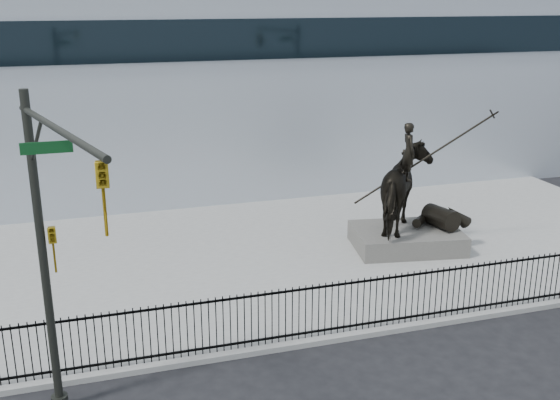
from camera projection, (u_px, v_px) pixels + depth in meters
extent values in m
plane|color=black|center=(357.00, 362.00, 16.21)|extent=(120.00, 120.00, 0.00)
cube|color=gray|center=(276.00, 256.00, 22.57)|extent=(30.00, 12.00, 0.15)
cube|color=silver|center=(202.00, 82.00, 33.10)|extent=(44.00, 14.00, 9.00)
cube|color=black|center=(338.00, 328.00, 17.26)|extent=(22.00, 0.05, 0.05)
cube|color=black|center=(340.00, 284.00, 16.88)|extent=(22.00, 0.05, 0.05)
cube|color=black|center=(339.00, 307.00, 17.08)|extent=(22.00, 0.03, 1.50)
cube|color=#54524D|center=(407.00, 238.00, 23.04)|extent=(4.03, 3.09, 0.69)
imported|color=black|center=(410.00, 189.00, 22.50)|extent=(2.92, 3.27, 2.92)
imported|color=black|center=(409.00, 152.00, 22.09)|extent=(0.58, 0.79, 1.98)
cylinder|color=black|center=(423.00, 160.00, 22.24)|extent=(4.65, 0.84, 2.97)
cylinder|color=black|center=(43.00, 260.00, 13.38)|extent=(0.18, 0.18, 7.00)
cylinder|color=black|center=(57.00, 129.00, 10.68)|extent=(1.47, 4.84, 0.12)
imported|color=#BB9514|center=(104.00, 199.00, 9.10)|extent=(0.18, 0.22, 1.10)
imported|color=#BB9514|center=(54.00, 250.00, 13.38)|extent=(0.16, 0.20, 1.00)
cube|color=#0C3F19|center=(47.00, 148.00, 11.61)|extent=(0.90, 0.03, 0.22)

